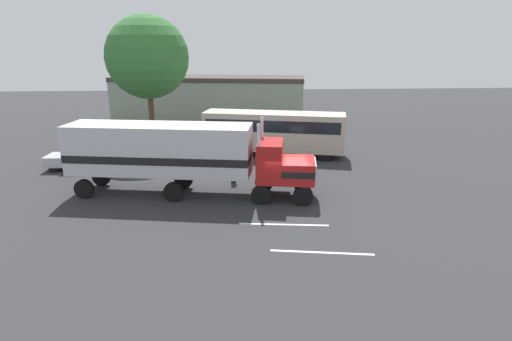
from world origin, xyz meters
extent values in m
plane|color=#2D2D30|center=(0.00, 0.00, 0.00)|extent=(120.00, 120.00, 0.00)
cube|color=silver|center=(-0.54, -3.50, 0.01)|extent=(4.39, 0.69, 0.01)
cube|color=silver|center=(0.71, -6.45, 0.01)|extent=(4.37, 0.85, 0.01)
cube|color=#B21919|center=(0.73, 0.08, 1.70)|extent=(2.18, 2.76, 1.20)
cube|color=#B21919|center=(-0.85, 0.34, 2.20)|extent=(1.79, 2.69, 2.20)
cube|color=silver|center=(1.65, -0.08, 1.70)|extent=(0.42, 2.08, 1.08)
cube|color=black|center=(0.73, 0.08, 1.76)|extent=(2.19, 2.80, 0.36)
cylinder|color=silver|center=(-1.22, 1.51, 2.80)|extent=(0.18, 0.18, 3.40)
cylinder|color=silver|center=(-1.57, -0.66, 2.80)|extent=(0.18, 0.18, 3.40)
cube|color=silver|center=(-7.12, 1.37, 2.75)|extent=(10.78, 4.28, 2.80)
cube|color=black|center=(-7.12, 1.37, 2.33)|extent=(10.79, 4.32, 0.44)
cylinder|color=silver|center=(-0.23, 1.55, 0.95)|extent=(1.39, 0.84, 0.64)
cylinder|color=black|center=(1.20, 1.11, 0.55)|extent=(1.13, 0.48, 1.10)
cylinder|color=black|center=(0.84, -1.06, 0.55)|extent=(1.13, 0.48, 1.10)
cylinder|color=black|center=(-1.07, 1.49, 0.55)|extent=(1.13, 0.48, 1.10)
cylinder|color=black|center=(-1.43, -0.68, 0.55)|extent=(1.13, 0.48, 1.10)
cylinder|color=black|center=(-5.95, 2.29, 0.55)|extent=(1.13, 0.48, 1.10)
cylinder|color=black|center=(-6.31, 0.12, 0.55)|extent=(1.13, 0.48, 1.10)
cylinder|color=black|center=(-11.13, 3.15, 0.55)|extent=(1.13, 0.48, 1.10)
cylinder|color=black|center=(-11.49, 0.98, 0.55)|extent=(1.13, 0.48, 1.10)
cylinder|color=black|center=(-2.82, 3.19, 0.41)|extent=(0.18, 0.18, 0.82)
cylinder|color=black|center=(-2.96, 3.24, 0.41)|extent=(0.18, 0.18, 0.82)
cylinder|color=gray|center=(-2.89, 3.21, 1.11)|extent=(0.34, 0.34, 0.58)
sphere|color=tan|center=(-2.89, 3.21, 1.51)|extent=(0.23, 0.23, 0.23)
cube|color=black|center=(-2.81, 3.40, 1.14)|extent=(0.30, 0.24, 0.36)
cube|color=#BFB29E|center=(0.42, 9.91, 1.95)|extent=(11.29, 5.21, 2.90)
cube|color=black|center=(0.42, 9.91, 2.53)|extent=(10.66, 5.08, 0.90)
cylinder|color=black|center=(4.67, 9.98, 0.50)|extent=(1.04, 0.52, 1.00)
cylinder|color=black|center=(4.11, 7.80, 0.50)|extent=(1.04, 0.52, 1.00)
cylinder|color=black|center=(-2.89, 11.92, 0.50)|extent=(1.04, 0.52, 1.00)
cylinder|color=black|center=(-3.45, 9.74, 0.50)|extent=(1.04, 0.52, 1.00)
cube|color=#B7B7BC|center=(-13.74, 6.99, 0.67)|extent=(4.48, 2.01, 0.70)
cube|color=#1E232D|center=(-13.54, 6.98, 1.29)|extent=(2.18, 1.75, 0.55)
cylinder|color=black|center=(-15.28, 6.28, 0.32)|extent=(0.65, 0.25, 0.64)
cylinder|color=black|center=(-15.21, 7.84, 0.32)|extent=(0.65, 0.25, 0.64)
cylinder|color=black|center=(-12.28, 6.14, 0.32)|extent=(0.65, 0.25, 0.64)
cylinder|color=black|center=(-12.21, 7.70, 0.32)|extent=(0.65, 0.25, 0.64)
cylinder|color=brown|center=(-9.47, 12.58, 2.61)|extent=(0.44, 0.44, 5.21)
sphere|color=#326D31|center=(-9.47, 12.58, 7.51)|extent=(6.57, 6.57, 6.57)
cube|color=gray|center=(-5.28, 26.83, 2.49)|extent=(22.38, 9.46, 4.98)
cube|color=#3F3833|center=(-5.28, 26.83, 4.73)|extent=(22.50, 9.57, 0.50)
camera|label=1|loc=(-3.18, -22.00, 8.47)|focal=29.03mm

